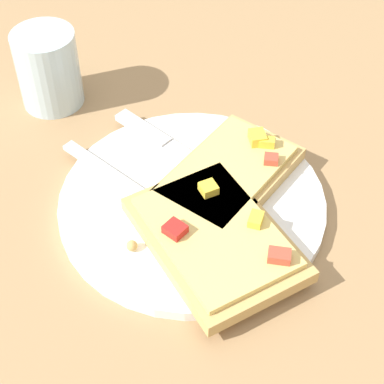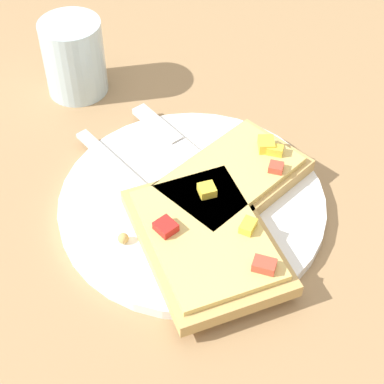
{
  "view_description": "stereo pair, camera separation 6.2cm",
  "coord_description": "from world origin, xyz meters",
  "px_view_note": "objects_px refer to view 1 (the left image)",
  "views": [
    {
      "loc": [
        0.43,
        0.02,
        0.48
      ],
      "look_at": [
        0.0,
        0.0,
        0.02
      ],
      "focal_mm": 60.0,
      "sensor_mm": 36.0,
      "label": 1
    },
    {
      "loc": [
        0.42,
        0.08,
        0.48
      ],
      "look_at": [
        0.0,
        0.0,
        0.02
      ],
      "focal_mm": 60.0,
      "sensor_mm": 36.0,
      "label": 2
    }
  ],
  "objects_px": {
    "plate": "(192,203)",
    "pizza_slice_corner": "(228,175)",
    "fork": "(151,202)",
    "knife": "(172,148)",
    "drinking_glass": "(48,69)",
    "pizza_slice_main": "(215,237)"
  },
  "relations": [
    {
      "from": "plate",
      "to": "pizza_slice_corner",
      "type": "relative_size",
      "value": 1.47
    },
    {
      "from": "fork",
      "to": "knife",
      "type": "distance_m",
      "value": 0.08
    },
    {
      "from": "plate",
      "to": "pizza_slice_corner",
      "type": "height_order",
      "value": "pizza_slice_corner"
    },
    {
      "from": "fork",
      "to": "drinking_glass",
      "type": "distance_m",
      "value": 0.22
    },
    {
      "from": "pizza_slice_corner",
      "to": "fork",
      "type": "bearing_deg",
      "value": -31.97
    },
    {
      "from": "knife",
      "to": "pizza_slice_main",
      "type": "relative_size",
      "value": 0.8
    },
    {
      "from": "pizza_slice_corner",
      "to": "knife",
      "type": "bearing_deg",
      "value": -93.37
    },
    {
      "from": "knife",
      "to": "pizza_slice_corner",
      "type": "xyz_separation_m",
      "value": [
        0.04,
        0.06,
        0.01
      ]
    },
    {
      "from": "pizza_slice_main",
      "to": "pizza_slice_corner",
      "type": "xyz_separation_m",
      "value": [
        -0.08,
        0.01,
        -0.0
      ]
    },
    {
      "from": "pizza_slice_main",
      "to": "pizza_slice_corner",
      "type": "height_order",
      "value": "pizza_slice_corner"
    },
    {
      "from": "pizza_slice_corner",
      "to": "drinking_glass",
      "type": "bearing_deg",
      "value": -89.74
    },
    {
      "from": "pizza_slice_main",
      "to": "drinking_glass",
      "type": "xyz_separation_m",
      "value": [
        -0.22,
        -0.19,
        0.02
      ]
    },
    {
      "from": "fork",
      "to": "drinking_glass",
      "type": "xyz_separation_m",
      "value": [
        -0.17,
        -0.13,
        0.03
      ]
    },
    {
      "from": "drinking_glass",
      "to": "fork",
      "type": "bearing_deg",
      "value": 37.85
    },
    {
      "from": "plate",
      "to": "pizza_slice_main",
      "type": "height_order",
      "value": "pizza_slice_main"
    },
    {
      "from": "knife",
      "to": "drinking_glass",
      "type": "relative_size",
      "value": 1.76
    },
    {
      "from": "plate",
      "to": "pizza_slice_corner",
      "type": "distance_m",
      "value": 0.05
    },
    {
      "from": "fork",
      "to": "pizza_slice_corner",
      "type": "height_order",
      "value": "pizza_slice_corner"
    },
    {
      "from": "knife",
      "to": "pizza_slice_main",
      "type": "distance_m",
      "value": 0.13
    },
    {
      "from": "pizza_slice_main",
      "to": "plate",
      "type": "bearing_deg",
      "value": -9.01
    },
    {
      "from": "plate",
      "to": "pizza_slice_main",
      "type": "xyz_separation_m",
      "value": [
        0.05,
        0.02,
        0.02
      ]
    },
    {
      "from": "fork",
      "to": "pizza_slice_main",
      "type": "xyz_separation_m",
      "value": [
        0.05,
        0.06,
        0.01
      ]
    }
  ]
}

